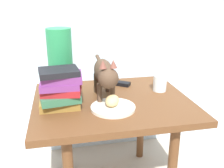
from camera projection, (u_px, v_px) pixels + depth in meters
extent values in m
cube|color=brown|center=(112.00, 102.00, 1.26)|extent=(0.75, 0.62, 0.03)
cylinder|color=brown|center=(66.00, 130.00, 1.51)|extent=(0.04, 0.04, 0.49)
cylinder|color=brown|center=(141.00, 122.00, 1.60)|extent=(0.04, 0.04, 0.49)
cylinder|color=silver|center=(113.00, 108.00, 1.14)|extent=(0.20, 0.20, 0.01)
ellipsoid|color=#E0BC7A|center=(112.00, 101.00, 1.14)|extent=(0.09, 0.10, 0.05)
cylinder|color=#4C3828|center=(113.00, 93.00, 1.19)|extent=(0.02, 0.02, 0.10)
cylinder|color=#4C3828|center=(100.00, 94.00, 1.18)|extent=(0.02, 0.02, 0.10)
cylinder|color=#4C3828|center=(107.00, 82.00, 1.34)|extent=(0.02, 0.02, 0.10)
cylinder|color=#4C3828|center=(96.00, 83.00, 1.33)|extent=(0.02, 0.02, 0.10)
ellipsoid|color=#4C3828|center=(104.00, 71.00, 1.24)|extent=(0.10, 0.26, 0.11)
sphere|color=#4C3828|center=(108.00, 78.00, 1.09)|extent=(0.09, 0.09, 0.09)
cone|color=brown|center=(113.00, 64.00, 1.07)|extent=(0.03, 0.03, 0.03)
cone|color=brown|center=(103.00, 64.00, 1.07)|extent=(0.03, 0.03, 0.03)
cylinder|color=#4C3828|center=(99.00, 59.00, 1.42)|extent=(0.03, 0.16, 0.02)
cube|color=olive|center=(60.00, 103.00, 1.16)|extent=(0.18, 0.13, 0.04)
cube|color=#336B4C|center=(60.00, 98.00, 1.13)|extent=(0.18, 0.14, 0.03)
cube|color=maroon|center=(62.00, 90.00, 1.14)|extent=(0.19, 0.15, 0.03)
cube|color=#72337A|center=(60.00, 85.00, 1.12)|extent=(0.17, 0.13, 0.03)
cube|color=#72337A|center=(62.00, 77.00, 1.12)|extent=(0.18, 0.14, 0.03)
cube|color=black|center=(59.00, 72.00, 1.10)|extent=(0.18, 0.15, 0.02)
cylinder|color=#288C51|center=(60.00, 62.00, 1.27)|extent=(0.12, 0.12, 0.33)
cylinder|color=silver|center=(160.00, 83.00, 1.35)|extent=(0.07, 0.07, 0.08)
cylinder|color=silver|center=(160.00, 87.00, 1.36)|extent=(0.06, 0.06, 0.04)
cube|color=black|center=(117.00, 83.00, 1.45)|extent=(0.15, 0.12, 0.02)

